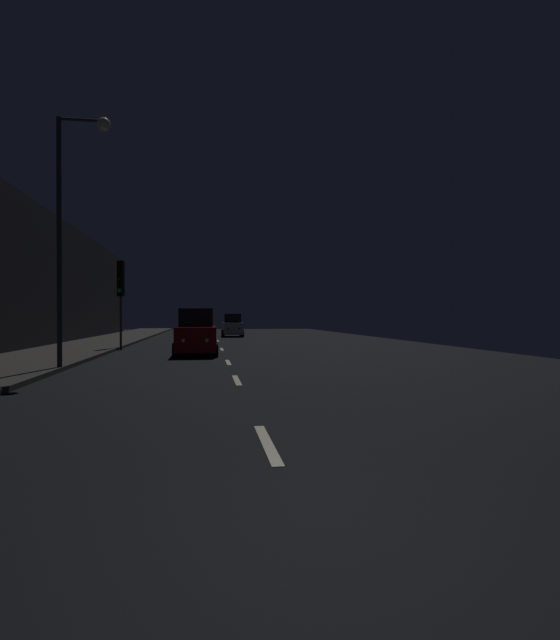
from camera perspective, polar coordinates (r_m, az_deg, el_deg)
ground at (r=28.49m, az=-6.80°, el=-3.23°), size 27.75×84.00×0.02m
sidewalk_left at (r=29.27m, az=-22.01°, el=-2.99°), size 4.40×84.00×0.15m
building_facade_left at (r=26.73m, az=-29.25°, el=5.08°), size 0.80×63.00×8.00m
lane_centerline at (r=20.83m, az=-6.17°, el=-4.53°), size 0.16×31.71×0.01m
traffic_light_far_left at (r=27.85m, az=-17.90°, el=3.82°), size 0.37×0.48×4.78m
streetlamp_overhead at (r=17.88m, az=-22.79°, el=12.05°), size 1.70×0.44×8.35m
car_approaching_headlights at (r=23.50m, az=-9.65°, el=-1.57°), size 1.99×4.30×2.17m
car_distant_taillights at (r=44.23m, az=-5.51°, el=-0.71°), size 1.87×4.04×2.04m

